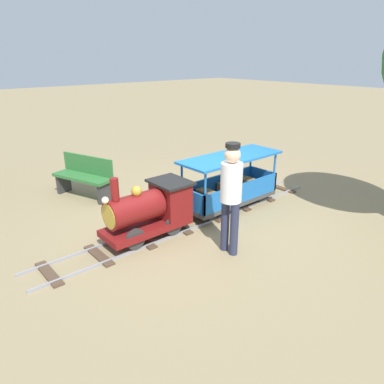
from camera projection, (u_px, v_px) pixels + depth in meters
name	position (u px, v px, depth m)	size (l,w,h in m)	color
ground_plane	(202.00, 218.00, 6.35)	(60.00, 60.00, 0.00)	#8C7A56
track	(193.00, 220.00, 6.22)	(0.70, 5.70, 0.04)	gray
locomotive	(151.00, 209.00, 5.53)	(0.66, 1.45, 1.06)	maroon
passenger_car	(230.00, 187.00, 6.62)	(0.76, 2.00, 0.97)	#3F3F3F
conductor_person	(231.00, 191.00, 4.93)	(0.30, 0.30, 1.62)	#282D47
park_bench	(84.00, 177.00, 7.20)	(1.36, 0.81, 0.82)	#2D6B33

